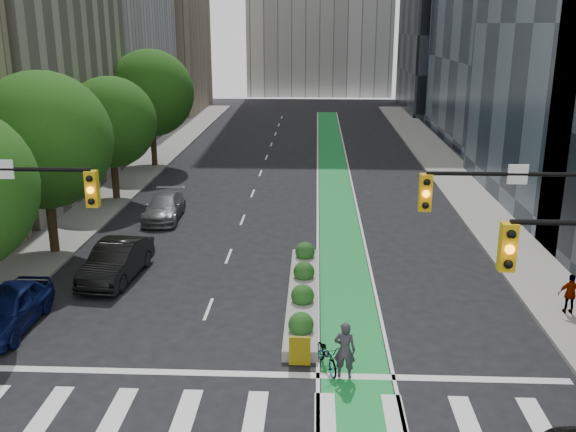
# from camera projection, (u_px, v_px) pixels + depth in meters

# --- Properties ---
(ground) EXTENTS (160.00, 160.00, 0.00)m
(ground) POSITION_uv_depth(u_px,v_px,m) (258.00, 395.00, 19.33)
(ground) COLOR black
(ground) RESTS_ON ground
(sidewalk_left) EXTENTS (3.60, 90.00, 0.15)m
(sidewalk_left) POSITION_uv_depth(u_px,v_px,m) (118.00, 187.00, 43.73)
(sidewalk_left) COLOR gray
(sidewalk_left) RESTS_ON ground
(sidewalk_right) EXTENTS (3.60, 90.00, 0.15)m
(sidewalk_right) POSITION_uv_depth(u_px,v_px,m) (468.00, 191.00, 42.73)
(sidewalk_right) COLOR gray
(sidewalk_right) RESTS_ON ground
(bike_lane_paint) EXTENTS (2.20, 70.00, 0.01)m
(bike_lane_paint) POSITION_uv_depth(u_px,v_px,m) (334.00, 174.00, 47.91)
(bike_lane_paint) COLOR #198E39
(bike_lane_paint) RESTS_ON ground
(building_tan_far) EXTENTS (14.00, 16.00, 26.00)m
(building_tan_far) POSITION_uv_depth(u_px,v_px,m) (143.00, 5.00, 79.60)
(building_tan_far) COLOR tan
(building_tan_far) RESTS_ON ground
(tree_mid) EXTENTS (6.40, 6.40, 8.78)m
(tree_mid) POSITION_uv_depth(u_px,v_px,m) (43.00, 141.00, 29.68)
(tree_mid) COLOR black
(tree_mid) RESTS_ON ground
(tree_midfar) EXTENTS (5.60, 5.60, 7.76)m
(tree_midfar) POSITION_uv_depth(u_px,v_px,m) (111.00, 122.00, 39.42)
(tree_midfar) COLOR black
(tree_midfar) RESTS_ON ground
(tree_far) EXTENTS (6.60, 6.60, 9.00)m
(tree_far) POSITION_uv_depth(u_px,v_px,m) (151.00, 93.00, 48.78)
(tree_far) COLOR black
(tree_far) RESTS_ON ground
(signal_right) EXTENTS (5.82, 0.51, 7.20)m
(signal_right) POSITION_uv_depth(u_px,v_px,m) (565.00, 244.00, 18.03)
(signal_right) COLOR black
(signal_right) RESTS_ON ground
(median_planter) EXTENTS (1.20, 10.26, 1.10)m
(median_planter) POSITION_uv_depth(u_px,v_px,m) (303.00, 292.00, 25.90)
(median_planter) COLOR gray
(median_planter) RESTS_ON ground
(bicycle) EXTENTS (1.17, 1.92, 0.95)m
(bicycle) POSITION_uv_depth(u_px,v_px,m) (327.00, 355.00, 20.72)
(bicycle) COLOR gray
(bicycle) RESTS_ON ground
(cyclist) EXTENTS (0.77, 0.59, 1.90)m
(cyclist) POSITION_uv_depth(u_px,v_px,m) (345.00, 350.00, 20.07)
(cyclist) COLOR #332E37
(cyclist) RESTS_ON ground
(parked_car_left_near) EXTENTS (1.90, 4.71, 1.60)m
(parked_car_left_near) POSITION_uv_depth(u_px,v_px,m) (8.00, 308.00, 23.36)
(parked_car_left_near) COLOR #0C1548
(parked_car_left_near) RESTS_ON ground
(parked_car_left_mid) EXTENTS (2.20, 5.13, 1.64)m
(parked_car_left_mid) POSITION_uv_depth(u_px,v_px,m) (116.00, 261.00, 27.96)
(parked_car_left_mid) COLOR black
(parked_car_left_mid) RESTS_ON ground
(parked_car_left_far) EXTENTS (2.19, 4.92, 1.40)m
(parked_car_left_far) POSITION_uv_depth(u_px,v_px,m) (164.00, 207.00, 36.66)
(parked_car_left_far) COLOR slate
(parked_car_left_far) RESTS_ON ground
(pedestrian_far) EXTENTS (0.94, 0.45, 1.56)m
(pedestrian_far) POSITION_uv_depth(u_px,v_px,m) (571.00, 294.00, 24.28)
(pedestrian_far) COLOR gray
(pedestrian_far) RESTS_ON sidewalk_right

